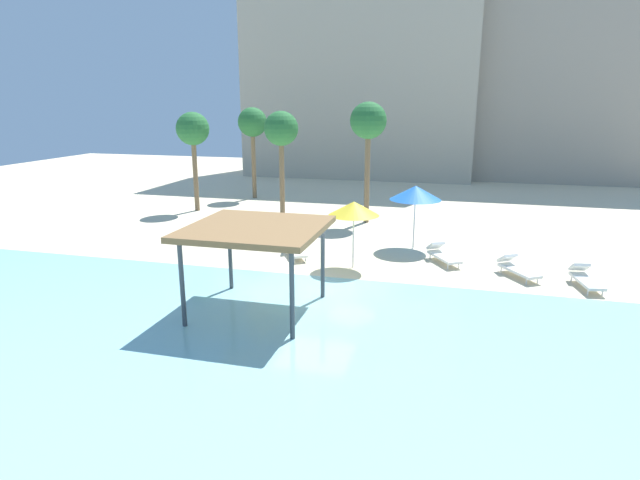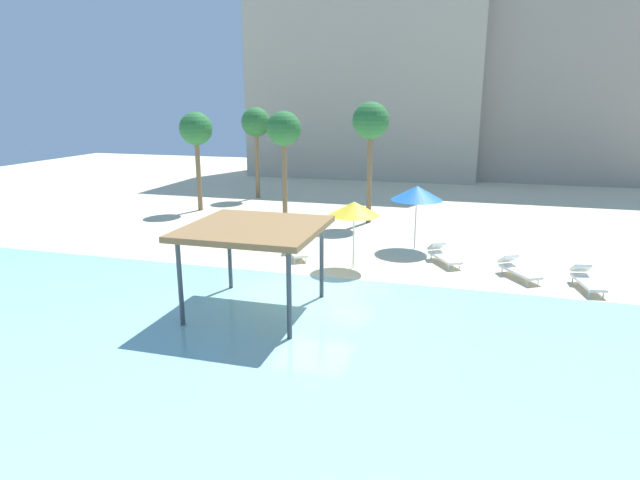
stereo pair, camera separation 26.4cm
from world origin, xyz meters
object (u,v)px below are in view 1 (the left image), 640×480
Objects in this scene: palm_tree_3 at (252,124)px; lounge_chair_2 at (516,268)px; lounge_chair_1 at (585,278)px; palm_tree_2 at (281,131)px; palm_tree_1 at (368,124)px; beach_umbrella_blue_2 at (416,193)px; lounge_chair_3 at (295,249)px; palm_tree_0 at (193,131)px; shade_pavilion at (256,231)px; lounge_chair_0 at (442,254)px; beach_umbrella_yellow_1 at (354,209)px.

lounge_chair_2 is at bearing -39.53° from palm_tree_3.
lounge_chair_1 is 0.34× the size of palm_tree_2.
lounge_chair_1 and lounge_chair_2 have the same top height.
palm_tree_1 reaches higher than palm_tree_2.
palm_tree_2 is (-7.86, 5.10, 2.25)m from beach_umbrella_blue_2.
palm_tree_1 reaches higher than lounge_chair_3.
shade_pavilion is at bearing -56.04° from palm_tree_0.
palm_tree_2 reaches higher than lounge_chair_0.
palm_tree_2 is at bearing 172.95° from lounge_chair_3.
palm_tree_1 is (-7.01, 7.52, 4.89)m from lounge_chair_2.
lounge_chair_1 is at bearing -37.06° from palm_tree_3.
lounge_chair_0 is at bearing 67.36° from lounge_chair_3.
lounge_chair_0 is 16.72m from palm_tree_0.
palm_tree_3 is (-11.49, 9.93, 2.37)m from beach_umbrella_blue_2.
shade_pavilion is 0.69× the size of palm_tree_0.
beach_umbrella_yellow_1 is 8.56m from palm_tree_1.
lounge_chair_0 is 0.33× the size of palm_tree_2.
beach_umbrella_blue_2 is 7.55m from lounge_chair_1.
palm_tree_0 is 5.11m from palm_tree_3.
beach_umbrella_yellow_1 is 0.45× the size of palm_tree_2.
palm_tree_0 is at bearing -161.44° from lounge_chair_3.
palm_tree_3 is at bearing 179.05° from lounge_chair_3.
beach_umbrella_blue_2 reaches higher than beach_umbrella_yellow_1.
palm_tree_2 reaches higher than beach_umbrella_yellow_1.
beach_umbrella_yellow_1 is at bearing 42.26° from lounge_chair_3.
beach_umbrella_blue_2 is 5.77m from lounge_chair_3.
palm_tree_3 is (-9.45, 13.35, 2.50)m from beach_umbrella_yellow_1.
lounge_chair_0 is 0.98× the size of lounge_chair_1.
lounge_chair_0 is 5.28m from lounge_chair_1.
lounge_chair_2 is 0.33× the size of palm_tree_2.
beach_umbrella_blue_2 reaches higher than shade_pavilion.
beach_umbrella_blue_2 is at bearing -32.97° from palm_tree_2.
palm_tree_1 is (1.77, 7.14, 4.89)m from lounge_chair_3.
lounge_chair_0 is 0.31× the size of palm_tree_1.
palm_tree_1 is 10.08m from palm_tree_3.
palm_tree_3 is (1.76, 4.80, 0.19)m from palm_tree_0.
lounge_chair_3 is 9.37m from palm_tree_2.
lounge_chair_2 is at bearing -24.92° from palm_tree_0.
beach_umbrella_yellow_1 is at bearing -55.65° from palm_tree_2.
lounge_chair_3 is at bearing -103.90° from palm_tree_1.
lounge_chair_2 is 20.69m from palm_tree_3.
lounge_chair_1 is (6.32, -3.52, -2.17)m from beach_umbrella_blue_2.
palm_tree_0 is at bearing 177.06° from palm_tree_1.
palm_tree_1 is at bearing -5.71° from palm_tree_2.
beach_umbrella_yellow_1 is at bearing -37.35° from palm_tree_0.
palm_tree_1 is at bearing 136.59° from lounge_chair_3.
palm_tree_3 is (-15.57, 12.85, 4.54)m from lounge_chair_2.
palm_tree_0 is (-9.25, 13.74, 2.10)m from shade_pavilion.
beach_umbrella_blue_2 reaches higher than lounge_chair_3.
beach_umbrella_blue_2 is 5.46m from lounge_chair_2.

